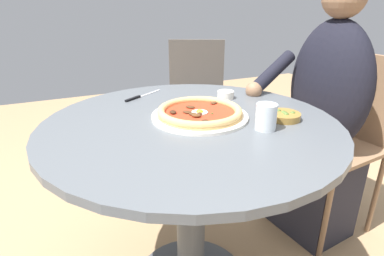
{
  "coord_description": "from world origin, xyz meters",
  "views": [
    {
      "loc": [
        -0.4,
        -0.9,
        1.1
      ],
      "look_at": [
        -0.01,
        -0.03,
        0.7
      ],
      "focal_mm": 29.88,
      "sensor_mm": 36.0,
      "label": 1
    }
  ],
  "objects_px": {
    "cafe_chair_spare_far": "(196,95)",
    "pizza_on_plate": "(200,113)",
    "steak_knife": "(138,97)",
    "diner_person": "(321,131)",
    "ramekin_capers": "(226,94)",
    "cafe_chair_diner": "(341,128)",
    "dining_table": "(191,165)",
    "water_glass": "(266,118)",
    "olive_pan": "(283,116)"
  },
  "relations": [
    {
      "from": "cafe_chair_spare_far",
      "to": "pizza_on_plate",
      "type": "bearing_deg",
      "value": -113.94
    },
    {
      "from": "steak_knife",
      "to": "cafe_chair_spare_far",
      "type": "relative_size",
      "value": 0.21
    },
    {
      "from": "pizza_on_plate",
      "to": "steak_knife",
      "type": "relative_size",
      "value": 1.8
    },
    {
      "from": "pizza_on_plate",
      "to": "diner_person",
      "type": "xyz_separation_m",
      "value": [
        0.65,
        0.06,
        -0.2
      ]
    },
    {
      "from": "ramekin_capers",
      "to": "cafe_chair_diner",
      "type": "relative_size",
      "value": 0.08
    },
    {
      "from": "dining_table",
      "to": "cafe_chair_diner",
      "type": "relative_size",
      "value": 1.14
    },
    {
      "from": "diner_person",
      "to": "pizza_on_plate",
      "type": "bearing_deg",
      "value": -174.53
    },
    {
      "from": "water_glass",
      "to": "diner_person",
      "type": "height_order",
      "value": "diner_person"
    },
    {
      "from": "olive_pan",
      "to": "cafe_chair_diner",
      "type": "xyz_separation_m",
      "value": [
        0.54,
        0.21,
        -0.21
      ]
    },
    {
      "from": "dining_table",
      "to": "pizza_on_plate",
      "type": "height_order",
      "value": "pizza_on_plate"
    },
    {
      "from": "ramekin_capers",
      "to": "cafe_chair_spare_far",
      "type": "bearing_deg",
      "value": 74.92
    },
    {
      "from": "dining_table",
      "to": "cafe_chair_diner",
      "type": "xyz_separation_m",
      "value": [
        0.83,
        0.1,
        -0.03
      ]
    },
    {
      "from": "cafe_chair_diner",
      "to": "cafe_chair_spare_far",
      "type": "height_order",
      "value": "cafe_chair_diner"
    },
    {
      "from": "pizza_on_plate",
      "to": "olive_pan",
      "type": "xyz_separation_m",
      "value": [
        0.25,
        -0.13,
        -0.0
      ]
    },
    {
      "from": "diner_person",
      "to": "cafe_chair_spare_far",
      "type": "relative_size",
      "value": 1.39
    },
    {
      "from": "steak_knife",
      "to": "ramekin_capers",
      "type": "xyz_separation_m",
      "value": [
        0.32,
        -0.15,
        0.01
      ]
    },
    {
      "from": "pizza_on_plate",
      "to": "cafe_chair_diner",
      "type": "xyz_separation_m",
      "value": [
        0.79,
        0.08,
        -0.22
      ]
    },
    {
      "from": "pizza_on_plate",
      "to": "cafe_chair_spare_far",
      "type": "height_order",
      "value": "cafe_chair_spare_far"
    },
    {
      "from": "water_glass",
      "to": "cafe_chair_spare_far",
      "type": "xyz_separation_m",
      "value": [
        0.24,
        1.03,
        -0.23
      ]
    },
    {
      "from": "water_glass",
      "to": "ramekin_capers",
      "type": "relative_size",
      "value": 1.24
    },
    {
      "from": "dining_table",
      "to": "diner_person",
      "type": "xyz_separation_m",
      "value": [
        0.69,
        0.08,
        -0.02
      ]
    },
    {
      "from": "cafe_chair_diner",
      "to": "cafe_chair_spare_far",
      "type": "relative_size",
      "value": 1.01
    },
    {
      "from": "ramekin_capers",
      "to": "olive_pan",
      "type": "height_order",
      "value": "olive_pan"
    },
    {
      "from": "diner_person",
      "to": "olive_pan",
      "type": "bearing_deg",
      "value": -154.18
    },
    {
      "from": "dining_table",
      "to": "olive_pan",
      "type": "relative_size",
      "value": 7.25
    },
    {
      "from": "dining_table",
      "to": "cafe_chair_diner",
      "type": "bearing_deg",
      "value": 6.72
    },
    {
      "from": "pizza_on_plate",
      "to": "cafe_chair_diner",
      "type": "height_order",
      "value": "cafe_chair_diner"
    },
    {
      "from": "cafe_chair_spare_far",
      "to": "water_glass",
      "type": "bearing_deg",
      "value": -103.0
    },
    {
      "from": "dining_table",
      "to": "steak_knife",
      "type": "distance_m",
      "value": 0.38
    },
    {
      "from": "ramekin_capers",
      "to": "cafe_chair_diner",
      "type": "xyz_separation_m",
      "value": [
        0.6,
        -0.09,
        -0.22
      ]
    },
    {
      "from": "pizza_on_plate",
      "to": "olive_pan",
      "type": "height_order",
      "value": "olive_pan"
    },
    {
      "from": "steak_knife",
      "to": "diner_person",
      "type": "bearing_deg",
      "value": -18.02
    },
    {
      "from": "pizza_on_plate",
      "to": "water_glass",
      "type": "relative_size",
      "value": 4.02
    },
    {
      "from": "steak_knife",
      "to": "water_glass",
      "type": "bearing_deg",
      "value": -61.19
    },
    {
      "from": "olive_pan",
      "to": "cafe_chair_spare_far",
      "type": "height_order",
      "value": "cafe_chair_spare_far"
    },
    {
      "from": "dining_table",
      "to": "cafe_chair_spare_far",
      "type": "relative_size",
      "value": 1.15
    },
    {
      "from": "water_glass",
      "to": "diner_person",
      "type": "relative_size",
      "value": 0.07
    },
    {
      "from": "dining_table",
      "to": "ramekin_capers",
      "type": "height_order",
      "value": "ramekin_capers"
    },
    {
      "from": "steak_knife",
      "to": "cafe_chair_diner",
      "type": "distance_m",
      "value": 0.97
    },
    {
      "from": "ramekin_capers",
      "to": "cafe_chair_spare_far",
      "type": "relative_size",
      "value": 0.08
    },
    {
      "from": "diner_person",
      "to": "steak_knife",
      "type": "bearing_deg",
      "value": 161.98
    },
    {
      "from": "steak_knife",
      "to": "diner_person",
      "type": "distance_m",
      "value": 0.84
    },
    {
      "from": "dining_table",
      "to": "olive_pan",
      "type": "bearing_deg",
      "value": -20.37
    },
    {
      "from": "diner_person",
      "to": "water_glass",
      "type": "bearing_deg",
      "value": -154.59
    },
    {
      "from": "ramekin_capers",
      "to": "cafe_chair_spare_far",
      "type": "height_order",
      "value": "cafe_chair_spare_far"
    },
    {
      "from": "dining_table",
      "to": "pizza_on_plate",
      "type": "distance_m",
      "value": 0.19
    },
    {
      "from": "water_glass",
      "to": "cafe_chair_spare_far",
      "type": "distance_m",
      "value": 1.09
    },
    {
      "from": "steak_knife",
      "to": "ramekin_capers",
      "type": "distance_m",
      "value": 0.36
    },
    {
      "from": "ramekin_capers",
      "to": "cafe_chair_spare_far",
      "type": "distance_m",
      "value": 0.75
    },
    {
      "from": "steak_knife",
      "to": "diner_person",
      "type": "relative_size",
      "value": 0.15
    }
  ]
}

